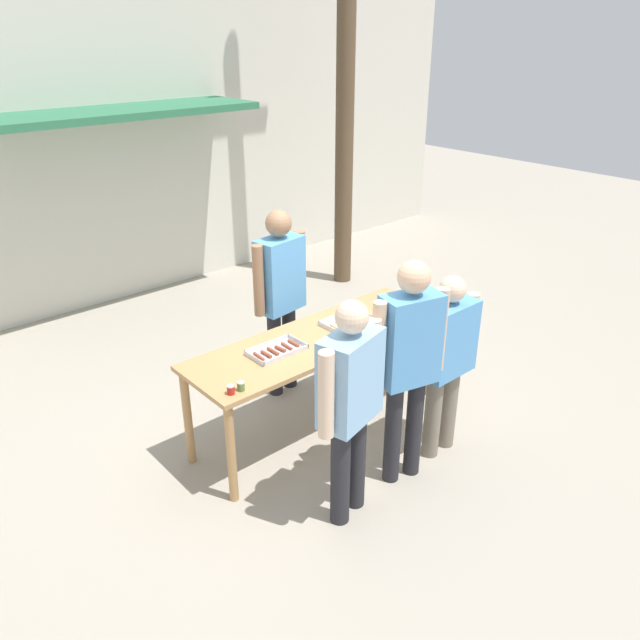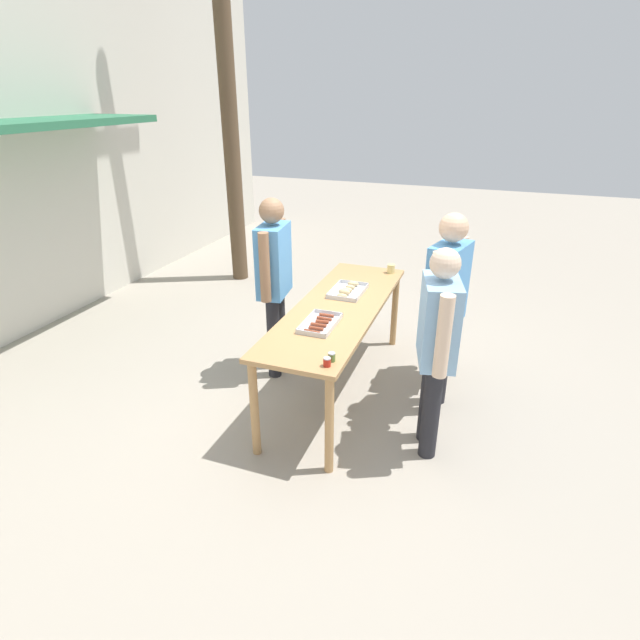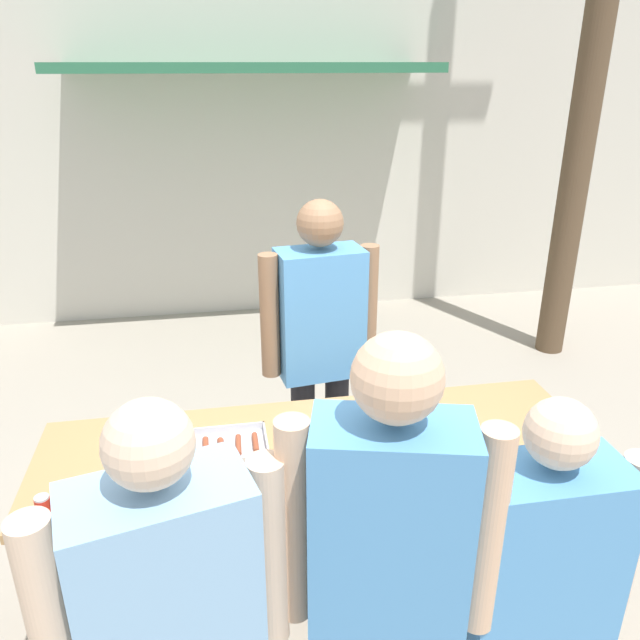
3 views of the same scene
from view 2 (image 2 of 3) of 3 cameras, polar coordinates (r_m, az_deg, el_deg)
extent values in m
plane|color=#A39989|center=(5.05, 1.93, -7.82)|extent=(24.00, 24.00, 0.00)
cube|color=#2D704C|center=(6.25, -31.26, 18.54)|extent=(3.20, 1.00, 0.08)
cube|color=tan|center=(4.63, 2.08, 1.40)|extent=(2.42, 0.76, 0.04)
cylinder|color=tan|center=(3.83, 1.07, -11.96)|extent=(0.07, 0.07, 0.86)
cylinder|color=tan|center=(5.76, 8.53, 1.10)|extent=(0.07, 0.07, 0.86)
cylinder|color=tan|center=(4.03, -7.50, -10.04)|extent=(0.07, 0.07, 0.86)
cylinder|color=tan|center=(5.90, 2.59, 1.95)|extent=(0.07, 0.07, 0.86)
cube|color=silver|center=(4.24, 0.00, -0.56)|extent=(0.45, 0.26, 0.01)
cube|color=silver|center=(4.19, 1.65, -0.56)|extent=(0.45, 0.01, 0.03)
cube|color=silver|center=(4.27, -1.62, -0.05)|extent=(0.45, 0.01, 0.03)
cube|color=silver|center=(4.04, -1.08, -1.56)|extent=(0.01, 0.26, 0.03)
cube|color=silver|center=(4.42, 0.99, 0.85)|extent=(0.01, 0.26, 0.03)
cylinder|color=brown|center=(4.09, -0.91, -1.31)|extent=(0.03, 0.14, 0.02)
cylinder|color=brown|center=(4.14, -0.45, -0.94)|extent=(0.03, 0.12, 0.03)
cylinder|color=brown|center=(4.20, -0.17, -0.55)|extent=(0.03, 0.14, 0.03)
cylinder|color=brown|center=(4.25, 0.25, -0.18)|extent=(0.04, 0.11, 0.03)
cylinder|color=brown|center=(4.32, 0.49, 0.18)|extent=(0.03, 0.13, 0.03)
cylinder|color=brown|center=(4.38, 0.77, 0.56)|extent=(0.03, 0.13, 0.03)
cube|color=silver|center=(4.94, 3.19, 3.19)|extent=(0.45, 0.31, 0.01)
cube|color=silver|center=(4.89, 4.87, 3.20)|extent=(0.45, 0.01, 0.03)
cube|color=silver|center=(4.97, 1.56, 3.64)|extent=(0.45, 0.01, 0.03)
cube|color=silver|center=(4.73, 2.40, 2.50)|extent=(0.01, 0.31, 0.03)
cube|color=silver|center=(5.13, 3.93, 4.27)|extent=(0.01, 0.31, 0.03)
ellipsoid|color=#D6B77F|center=(4.78, 2.54, 2.79)|extent=(0.07, 0.11, 0.04)
ellipsoid|color=#D6B77F|center=(4.85, 2.80, 3.24)|extent=(0.07, 0.12, 0.06)
ellipsoid|color=#D6B77F|center=(4.93, 3.14, 3.48)|extent=(0.06, 0.11, 0.04)
ellipsoid|color=#D6B77F|center=(5.00, 3.50, 3.79)|extent=(0.06, 0.10, 0.04)
ellipsoid|color=#D6B77F|center=(5.07, 3.80, 4.15)|extent=(0.07, 0.12, 0.05)
cylinder|color=#B22319|center=(3.61, 0.81, -4.87)|extent=(0.06, 0.06, 0.06)
cylinder|color=#B2B2B7|center=(3.60, 0.81, -4.40)|extent=(0.05, 0.05, 0.01)
cylinder|color=#567A38|center=(3.68, 1.34, -4.30)|extent=(0.06, 0.06, 0.06)
cylinder|color=#B2B2B7|center=(3.66, 1.35, -3.83)|extent=(0.05, 0.05, 0.01)
cylinder|color=#DBC67A|center=(5.52, 8.12, 5.83)|extent=(0.08, 0.08, 0.10)
cylinder|color=#232328|center=(5.08, -5.32, -2.02)|extent=(0.13, 0.13, 0.88)
cylinder|color=#232328|center=(5.25, -4.67, -1.06)|extent=(0.13, 0.13, 0.88)
cube|color=#5193D1|center=(4.87, -5.33, 6.77)|extent=(0.47, 0.30, 0.69)
sphere|color=#936B4C|center=(4.74, -5.56, 12.33)|extent=(0.24, 0.24, 0.24)
cylinder|color=#936B4C|center=(4.62, -6.34, 5.95)|extent=(0.10, 0.10, 0.66)
cylinder|color=#936B4C|center=(5.11, -4.42, 7.88)|extent=(0.10, 0.10, 0.66)
cylinder|color=#232328|center=(4.26, 12.30, -8.62)|extent=(0.14, 0.14, 0.82)
cylinder|color=#232328|center=(4.09, 12.56, -10.24)|extent=(0.14, 0.14, 0.82)
cube|color=#84B2DB|center=(3.82, 13.43, -0.19)|extent=(0.52, 0.36, 0.65)
sphere|color=beige|center=(3.65, 14.13, 6.30)|extent=(0.22, 0.22, 0.22)
cylinder|color=beige|center=(4.07, 13.04, 1.72)|extent=(0.11, 0.11, 0.62)
cylinder|color=beige|center=(3.55, 13.93, -1.89)|extent=(0.11, 0.11, 0.62)
cylinder|color=#756B5B|center=(5.24, 13.91, -2.51)|extent=(0.14, 0.14, 0.76)
cylinder|color=#756B5B|center=(5.06, 13.61, -3.53)|extent=(0.14, 0.14, 0.76)
cube|color=#5193D1|center=(4.88, 14.56, 4.10)|extent=(0.46, 0.26, 0.60)
sphere|color=beige|center=(4.75, 15.11, 8.84)|extent=(0.21, 0.21, 0.21)
cylinder|color=beige|center=(5.14, 14.96, 5.30)|extent=(0.10, 0.10, 0.57)
cylinder|color=beige|center=(4.61, 14.17, 3.11)|extent=(0.10, 0.10, 0.57)
cylinder|color=#232328|center=(4.77, 13.78, -4.57)|extent=(0.13, 0.13, 0.88)
cylinder|color=#232328|center=(4.60, 12.87, -5.58)|extent=(0.13, 0.13, 0.88)
cube|color=#5193D1|center=(4.36, 14.34, 3.99)|extent=(0.48, 0.34, 0.70)
sphere|color=#DBAD89|center=(4.21, 15.04, 10.17)|extent=(0.24, 0.24, 0.24)
cylinder|color=#DBAD89|center=(4.59, 15.58, 5.14)|extent=(0.10, 0.10, 0.66)
cylinder|color=#DBAD89|center=(4.11, 13.02, 3.15)|extent=(0.10, 0.10, 0.66)
cylinder|color=brown|center=(7.66, -11.01, 29.93)|extent=(0.24, 0.24, 6.92)
camera|label=1|loc=(2.51, 93.27, 13.20)|focal=35.00mm
camera|label=3|loc=(3.79, 36.63, 16.03)|focal=35.00mm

